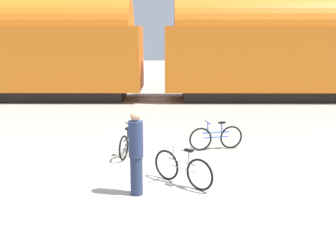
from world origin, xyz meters
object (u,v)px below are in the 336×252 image
at_px(bicycle_blue, 216,137).
at_px(person_in_navy, 136,152).
at_px(freight_train, 153,47).
at_px(bicycle_silver, 182,169).
at_px(bicycle_black, 130,142).

distance_m(bicycle_blue, person_in_navy, 3.94).
relative_size(freight_train, bicycle_silver, 18.75).
relative_size(bicycle_blue, person_in_navy, 0.88).
bearing_deg(person_in_navy, bicycle_blue, 114.83).
bearing_deg(freight_train, bicycle_blue, -76.10).
xyz_separation_m(freight_train, bicycle_black, (-0.27, -9.37, -2.29)).
height_order(bicycle_black, bicycle_silver, bicycle_silver).
bearing_deg(freight_train, bicycle_black, -91.68).
relative_size(freight_train, bicycle_black, 14.12).
height_order(bicycle_black, person_in_navy, person_in_navy).
height_order(bicycle_silver, person_in_navy, person_in_navy).
bearing_deg(bicycle_silver, person_in_navy, -151.38).
distance_m(freight_train, bicycle_black, 9.65).
height_order(freight_train, person_in_navy, freight_train).
xyz_separation_m(bicycle_blue, bicycle_silver, (-1.07, -2.77, 0.02)).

